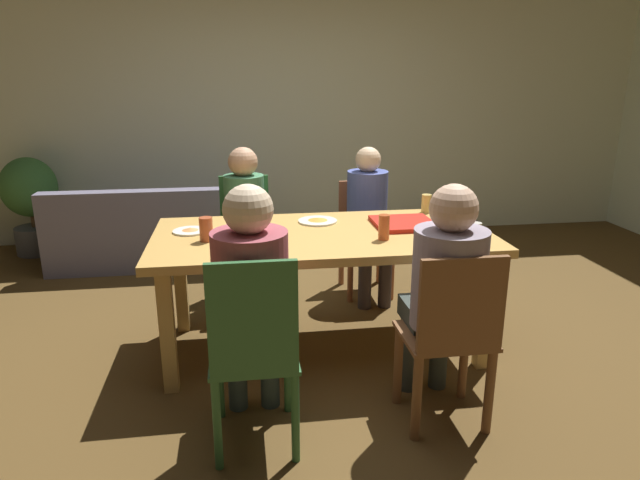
{
  "coord_description": "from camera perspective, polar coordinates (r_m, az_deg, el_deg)",
  "views": [
    {
      "loc": [
        -0.49,
        -3.25,
        1.71
      ],
      "look_at": [
        0.0,
        0.1,
        0.69
      ],
      "focal_mm": 31.37,
      "sensor_mm": 36.0,
      "label": 1
    }
  ],
  "objects": [
    {
      "name": "dining_table",
      "position": [
        3.44,
        0.24,
        -0.54
      ],
      "size": [
        2.05,
        1.01,
        0.77
      ],
      "color": "#C39347",
      "rests_on": "ground"
    },
    {
      "name": "plate_2",
      "position": [
        3.17,
        -5.92,
        -0.47
      ],
      "size": [
        0.24,
        0.24,
        0.03
      ],
      "color": "white",
      "rests_on": "dining_table"
    },
    {
      "name": "chair_1",
      "position": [
        2.8,
        13.21,
        -9.61
      ],
      "size": [
        0.43,
        0.39,
        0.93
      ],
      "color": "brown",
      "rests_on": "ground"
    },
    {
      "name": "plate_0",
      "position": [
        3.52,
        -13.1,
        0.95
      ],
      "size": [
        0.21,
        0.21,
        0.03
      ],
      "color": "white",
      "rests_on": "dining_table"
    },
    {
      "name": "drinking_glass_1",
      "position": [
        3.3,
        -11.54,
        1.08
      ],
      "size": [
        0.08,
        0.08,
        0.14
      ],
      "primitive_type": "cylinder",
      "color": "#B14B2B",
      "rests_on": "dining_table"
    },
    {
      "name": "potted_plant",
      "position": [
        6.06,
        -27.45,
        3.83
      ],
      "size": [
        0.52,
        0.52,
        0.94
      ],
      "color": "#55595F",
      "rests_on": "ground"
    },
    {
      "name": "chair_0",
      "position": [
        2.55,
        -6.79,
        -10.91
      ],
      "size": [
        0.4,
        0.45,
        0.98
      ],
      "color": "#316436",
      "rests_on": "ground"
    },
    {
      "name": "couch",
      "position": [
        5.45,
        -16.24,
        0.62
      ],
      "size": [
        1.85,
        0.87,
        0.74
      ],
      "color": "slate",
      "rests_on": "ground"
    },
    {
      "name": "person_0",
      "position": [
        2.59,
        -7.05,
        -5.37
      ],
      "size": [
        0.34,
        0.49,
        1.26
      ],
      "color": "#354445",
      "rests_on": "ground"
    },
    {
      "name": "person_3",
      "position": [
        4.19,
        -7.65,
        2.59
      ],
      "size": [
        0.3,
        0.54,
        1.19
      ],
      "color": "#414146",
      "rests_on": "ground"
    },
    {
      "name": "drinking_glass_0",
      "position": [
        3.97,
        10.8,
        3.68
      ],
      "size": [
        0.07,
        0.07,
        0.13
      ],
      "primitive_type": "cylinder",
      "color": "#E3C365",
      "rests_on": "dining_table"
    },
    {
      "name": "chair_2",
      "position": [
        4.51,
        4.51,
        0.68
      ],
      "size": [
        0.39,
        0.45,
        0.88
      ],
      "color": "#9C5938",
      "rests_on": "ground"
    },
    {
      "name": "ground_plane",
      "position": [
        3.71,
        0.23,
        -10.79
      ],
      "size": [
        20.0,
        20.0,
        0.0
      ],
      "primitive_type": "plane",
      "color": "brown"
    },
    {
      "name": "person_2",
      "position": [
        4.32,
        5.0,
        2.93
      ],
      "size": [
        0.31,
        0.53,
        1.17
      ],
      "color": "#3E353C",
      "rests_on": "ground"
    },
    {
      "name": "chair_3",
      "position": [
        4.39,
        -7.6,
        0.75
      ],
      "size": [
        0.4,
        0.38,
        0.95
      ],
      "color": "#326E3A",
      "rests_on": "ground"
    },
    {
      "name": "back_wall",
      "position": [
        6.0,
        -3.75,
        14.42
      ],
      "size": [
        7.82,
        0.12,
        2.95
      ],
      "primitive_type": "cube",
      "color": "silver",
      "rests_on": "ground"
    },
    {
      "name": "drinking_glass_3",
      "position": [
        3.28,
        6.54,
        1.3
      ],
      "size": [
        0.07,
        0.07,
        0.15
      ],
      "primitive_type": "cylinder",
      "color": "#BA4E26",
      "rests_on": "dining_table"
    },
    {
      "name": "plate_1",
      "position": [
        3.66,
        -0.24,
        2.01
      ],
      "size": [
        0.26,
        0.26,
        0.03
      ],
      "color": "white",
      "rests_on": "dining_table"
    },
    {
      "name": "drinking_glass_2",
      "position": [
        3.26,
        15.58,
        0.56
      ],
      "size": [
        0.06,
        0.06,
        0.13
      ],
      "primitive_type": "cylinder",
      "color": "silver",
      "rests_on": "dining_table"
    },
    {
      "name": "person_1",
      "position": [
        2.81,
        12.63,
        -4.21
      ],
      "size": [
        0.36,
        0.51,
        1.22
      ],
      "color": "#343D37",
      "rests_on": "ground"
    },
    {
      "name": "pizza_box_0",
      "position": [
        3.61,
        8.53,
        1.69
      ],
      "size": [
        0.38,
        0.38,
        0.03
      ],
      "color": "red",
      "rests_on": "dining_table"
    }
  ]
}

